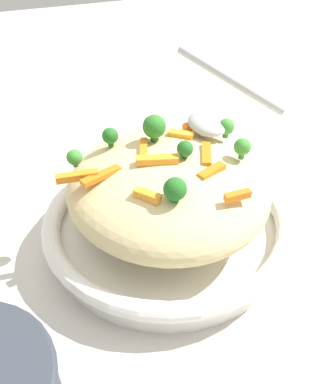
% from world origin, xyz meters
% --- Properties ---
extents(ground_plane, '(2.40, 2.40, 0.00)m').
position_xyz_m(ground_plane, '(0.00, 0.00, 0.00)').
color(ground_plane, beige).
extents(serving_bowl, '(0.28, 0.28, 0.04)m').
position_xyz_m(serving_bowl, '(0.00, 0.00, 0.02)').
color(serving_bowl, white).
rests_on(serving_bowl, ground_plane).
extents(pasta_mound, '(0.23, 0.22, 0.08)m').
position_xyz_m(pasta_mound, '(0.00, 0.00, 0.08)').
color(pasta_mound, '#DBC689').
rests_on(pasta_mound, serving_bowl).
extents(carrot_piece_0, '(0.01, 0.04, 0.01)m').
position_xyz_m(carrot_piece_0, '(0.01, 0.09, 0.11)').
color(carrot_piece_0, orange).
rests_on(carrot_piece_0, pasta_mound).
extents(carrot_piece_1, '(0.02, 0.04, 0.01)m').
position_xyz_m(carrot_piece_1, '(-0.01, 0.01, 0.12)').
color(carrot_piece_1, orange).
rests_on(carrot_piece_1, pasta_mound).
extents(carrot_piece_2, '(0.04, 0.02, 0.01)m').
position_xyz_m(carrot_piece_2, '(0.02, 0.02, 0.12)').
color(carrot_piece_2, orange).
rests_on(carrot_piece_2, pasta_mound).
extents(carrot_piece_3, '(0.03, 0.03, 0.01)m').
position_xyz_m(carrot_piece_3, '(0.04, -0.03, 0.12)').
color(carrot_piece_3, orange).
rests_on(carrot_piece_3, pasta_mound).
extents(carrot_piece_4, '(0.01, 0.03, 0.01)m').
position_xyz_m(carrot_piece_4, '(0.06, -0.06, 0.11)').
color(carrot_piece_4, orange).
rests_on(carrot_piece_4, pasta_mound).
extents(carrot_piece_5, '(0.04, 0.03, 0.01)m').
position_xyz_m(carrot_piece_5, '(-0.01, -0.04, 0.11)').
color(carrot_piece_5, orange).
rests_on(carrot_piece_5, pasta_mound).
extents(carrot_piece_6, '(0.01, 0.03, 0.01)m').
position_xyz_m(carrot_piece_6, '(-0.08, -0.03, 0.11)').
color(carrot_piece_6, orange).
rests_on(carrot_piece_6, pasta_mound).
extents(carrot_piece_7, '(0.03, 0.02, 0.01)m').
position_xyz_m(carrot_piece_7, '(-0.05, 0.04, 0.11)').
color(carrot_piece_7, orange).
rests_on(carrot_piece_7, pasta_mound).
extents(carrot_piece_8, '(0.02, 0.04, 0.01)m').
position_xyz_m(carrot_piece_8, '(0.00, 0.07, 0.11)').
color(carrot_piece_8, orange).
rests_on(carrot_piece_8, pasta_mound).
extents(carrot_piece_9, '(0.02, 0.03, 0.01)m').
position_xyz_m(carrot_piece_9, '(-0.04, -0.03, 0.11)').
color(carrot_piece_9, orange).
rests_on(carrot_piece_9, pasta_mound).
extents(broccoli_floret_0, '(0.02, 0.02, 0.02)m').
position_xyz_m(broccoli_floret_0, '(0.05, 0.04, 0.12)').
color(broccoli_floret_0, '#205B1C').
rests_on(broccoli_floret_0, pasta_mound).
extents(broccoli_floret_1, '(0.02, 0.02, 0.02)m').
position_xyz_m(broccoli_floret_1, '(-0.01, -0.01, 0.13)').
color(broccoli_floret_1, '#205B1C').
rests_on(broccoli_floret_1, pasta_mound).
extents(broccoli_floret_2, '(0.02, 0.02, 0.02)m').
position_xyz_m(broccoli_floret_2, '(-0.02, -0.07, 0.12)').
color(broccoli_floret_2, '#377928').
rests_on(broccoli_floret_2, pasta_mound).
extents(broccoli_floret_3, '(0.02, 0.02, 0.02)m').
position_xyz_m(broccoli_floret_3, '(0.03, 0.09, 0.12)').
color(broccoli_floret_3, '#377928').
rests_on(broccoli_floret_3, pasta_mound).
extents(broccoli_floret_4, '(0.02, 0.02, 0.02)m').
position_xyz_m(broccoli_floret_4, '(0.02, -0.08, 0.12)').
color(broccoli_floret_4, '#377928').
rests_on(broccoli_floret_4, pasta_mound).
extents(broccoli_floret_5, '(0.02, 0.02, 0.02)m').
position_xyz_m(broccoli_floret_5, '(-0.06, 0.02, 0.12)').
color(broccoli_floret_5, '#205B1C').
rests_on(broccoli_floret_5, pasta_mound).
extents(broccoli_floret_6, '(0.03, 0.03, 0.03)m').
position_xyz_m(broccoli_floret_6, '(0.04, 0.00, 0.13)').
color(broccoli_floret_6, '#296820').
rests_on(broccoli_floret_6, pasta_mound).
extents(serving_spoon, '(0.13, 0.12, 0.07)m').
position_xyz_m(serving_spoon, '(0.05, -0.08, 0.13)').
color(serving_spoon, '#B7B7BC').
rests_on(serving_spoon, pasta_mound).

